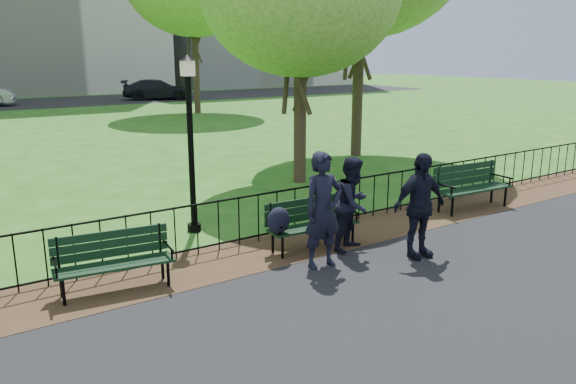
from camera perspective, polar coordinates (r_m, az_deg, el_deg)
ground at (r=9.31m, az=8.86°, el=-7.19°), size 120.00×120.00×0.00m
dirt_strip at (r=10.37m, az=3.19°, el=-4.71°), size 60.00×1.60×0.01m
far_street at (r=41.84m, az=-26.25°, el=8.01°), size 70.00×9.00×0.01m
iron_fence at (r=10.61m, az=1.58°, el=-1.52°), size 24.06×0.06×1.00m
park_bench_main at (r=9.49m, az=0.77°, el=-2.78°), size 1.82×0.62×0.94m
park_bench_left_a at (r=8.42m, az=-17.37°, el=-6.13°), size 1.69×0.72×0.93m
park_bench_right_a at (r=12.80m, az=18.02°, el=0.99°), size 1.91×0.72×1.06m
lamppost at (r=10.55m, az=-9.88°, el=5.41°), size 0.30×0.30×3.31m
person_left at (r=8.79m, az=3.58°, el=-1.85°), size 0.70×0.49×1.86m
person_mid at (r=9.65m, az=6.65°, el=-1.18°), size 0.89×0.68×1.63m
person_right at (r=9.46m, az=13.21°, el=-1.36°), size 1.06×0.51×1.76m
sedan_dark at (r=42.29m, az=-13.11°, el=10.11°), size 5.34×3.86×1.44m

